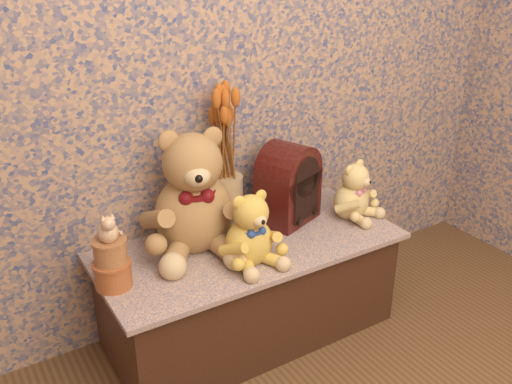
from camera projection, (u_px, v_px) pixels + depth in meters
display_shelf at (250, 288)px, 2.29m from camera, size 1.21×0.56×0.43m
teddy_large at (193, 184)px, 2.09m from camera, size 0.52×0.58×0.51m
teddy_medium at (249, 225)px, 2.02m from camera, size 0.25×0.29×0.30m
teddy_small at (352, 187)px, 2.36m from camera, size 0.29×0.31×0.27m
cathedral_radio at (288, 183)px, 2.31m from camera, size 0.30×0.26×0.34m
ceramic_vase at (227, 201)px, 2.29m from camera, size 0.14×0.14×0.22m
dried_stalks at (225, 128)px, 2.16m from camera, size 0.24×0.24×0.41m
biscuit_tin_lower at (113, 274)px, 1.91m from camera, size 0.16×0.16×0.09m
biscuit_tin_upper at (110, 252)px, 1.87m from camera, size 0.11×0.11×0.09m
cat_figurine at (107, 226)px, 1.83m from camera, size 0.09×0.10×0.11m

